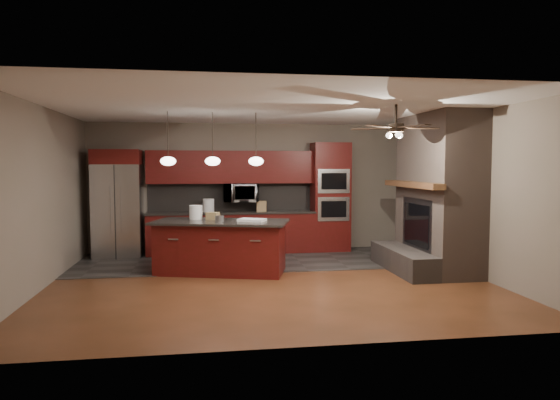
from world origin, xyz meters
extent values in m
plane|color=brown|center=(0.00, 0.00, 0.00)|extent=(7.00, 7.00, 0.00)
cube|color=white|center=(0.00, 0.00, 2.80)|extent=(7.00, 6.00, 0.02)
cube|color=gray|center=(0.00, 3.00, 1.40)|extent=(7.00, 0.02, 2.80)
cube|color=gray|center=(3.50, 0.00, 1.40)|extent=(0.02, 6.00, 2.80)
cube|color=gray|center=(-3.50, 0.00, 1.40)|extent=(0.02, 6.00, 2.80)
cube|color=#32302D|center=(0.00, 1.80, 0.01)|extent=(7.00, 2.40, 0.01)
cube|color=brown|center=(3.10, 0.40, 1.40)|extent=(0.80, 2.00, 2.80)
cube|color=#433C37|center=(2.45, 0.40, 0.20)|extent=(0.50, 2.00, 0.40)
cube|color=#2D2D30|center=(2.72, 0.40, 0.83)|extent=(0.05, 1.20, 0.95)
cube|color=black|center=(2.70, 0.40, 0.83)|extent=(0.02, 1.00, 0.75)
cube|color=brown|center=(2.60, 0.40, 1.55)|extent=(0.22, 2.10, 0.10)
cube|color=#591010|center=(-0.48, 2.70, 0.43)|extent=(3.55, 0.60, 0.86)
cube|color=black|center=(-0.48, 2.70, 0.88)|extent=(3.59, 0.64, 0.04)
cube|color=black|center=(-0.48, 2.98, 1.20)|extent=(3.55, 0.03, 0.60)
cube|color=#591010|center=(-0.48, 2.83, 1.85)|extent=(3.55, 0.35, 0.70)
cube|color=#591010|center=(1.70, 2.70, 1.19)|extent=(0.80, 0.60, 2.38)
cube|color=silver|center=(1.70, 2.40, 0.95)|extent=(0.70, 0.03, 0.52)
cube|color=black|center=(1.70, 2.38, 0.95)|extent=(0.55, 0.02, 0.35)
cube|color=silver|center=(1.70, 2.40, 1.55)|extent=(0.70, 0.03, 0.52)
cube|color=black|center=(1.70, 2.38, 1.55)|extent=(0.55, 0.02, 0.35)
imported|color=silver|center=(-0.27, 2.75, 1.30)|extent=(0.73, 0.41, 0.50)
cube|color=silver|center=(-2.80, 2.62, 0.95)|extent=(0.95, 0.72, 1.91)
cube|color=#2D2D30|center=(-2.80, 2.26, 0.95)|extent=(0.02, 0.02, 1.89)
cube|color=silver|center=(-2.90, 2.25, 1.01)|extent=(0.03, 0.03, 0.95)
cube|color=silver|center=(-2.70, 2.25, 1.01)|extent=(0.03, 0.03, 0.95)
cube|color=#591010|center=(-2.80, 2.62, 2.06)|extent=(0.95, 0.72, 0.30)
cube|color=#591010|center=(-0.77, 0.76, 0.44)|extent=(2.35, 1.47, 0.88)
cube|color=black|center=(-0.77, 0.76, 0.90)|extent=(2.53, 1.66, 0.04)
cylinder|color=white|center=(-1.20, 1.07, 1.05)|extent=(0.32, 0.32, 0.25)
cylinder|color=#9E9FA3|center=(-0.79, 0.63, 0.97)|extent=(0.22, 0.22, 0.10)
cube|color=white|center=(-0.23, 0.59, 0.94)|extent=(0.53, 0.47, 0.04)
cube|color=#A38654|center=(-0.90, 0.96, 0.99)|extent=(0.26, 0.23, 0.13)
cylinder|color=white|center=(-0.96, 2.70, 1.04)|extent=(0.28, 0.28, 0.28)
cube|color=tan|center=(0.17, 2.65, 1.01)|extent=(0.22, 0.19, 0.22)
cylinder|color=black|center=(-1.65, 0.70, 2.41)|extent=(0.01, 0.01, 0.78)
ellipsoid|color=white|center=(-1.65, 0.70, 1.96)|extent=(0.26, 0.26, 0.16)
cylinder|color=black|center=(-0.90, 0.70, 2.41)|extent=(0.01, 0.01, 0.78)
ellipsoid|color=white|center=(-0.90, 0.70, 1.96)|extent=(0.26, 0.26, 0.16)
cylinder|color=black|center=(-0.15, 0.70, 2.41)|extent=(0.01, 0.01, 0.78)
ellipsoid|color=white|center=(-0.15, 0.70, 1.96)|extent=(0.26, 0.26, 0.16)
cylinder|color=black|center=(1.80, -0.80, 2.65)|extent=(0.04, 0.04, 0.30)
cylinder|color=black|center=(1.80, -0.80, 2.45)|extent=(0.24, 0.24, 0.12)
cube|color=#311D13|center=(2.18, -0.80, 2.45)|extent=(0.60, 0.12, 0.01)
cube|color=#311D13|center=(1.92, -0.44, 2.45)|extent=(0.30, 0.61, 0.01)
cube|color=#311D13|center=(1.49, -0.58, 2.45)|extent=(0.56, 0.45, 0.01)
cube|color=#311D13|center=(1.49, -1.02, 2.45)|extent=(0.56, 0.45, 0.01)
cube|color=#311D13|center=(1.92, -1.16, 2.45)|extent=(0.30, 0.61, 0.01)
camera|label=1|loc=(-1.06, -7.98, 1.89)|focal=32.00mm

